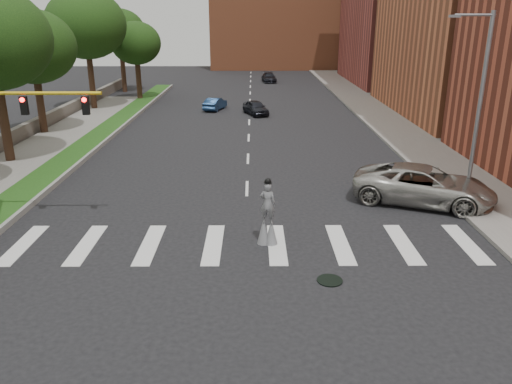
# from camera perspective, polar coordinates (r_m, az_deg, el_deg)

# --- Properties ---
(ground_plane) EXTENTS (160.00, 160.00, 0.00)m
(ground_plane) POSITION_cam_1_polar(r_m,az_deg,el_deg) (19.43, -1.30, -7.25)
(ground_plane) COLOR black
(ground_plane) RESTS_ON ground
(grass_median) EXTENTS (2.00, 60.00, 0.25)m
(grass_median) POSITION_cam_1_polar(r_m,az_deg,el_deg) (40.13, -17.59, 6.08)
(grass_median) COLOR #1A4313
(grass_median) RESTS_ON ground
(median_curb) EXTENTS (0.20, 60.00, 0.28)m
(median_curb) POSITION_cam_1_polar(r_m,az_deg,el_deg) (39.83, -16.14, 6.15)
(median_curb) COLOR gray
(median_curb) RESTS_ON ground
(sidewalk_right) EXTENTS (5.00, 90.00, 0.18)m
(sidewalk_right) POSITION_cam_1_polar(r_m,az_deg,el_deg) (44.92, 15.51, 7.57)
(sidewalk_right) COLOR slate
(sidewalk_right) RESTS_ON ground
(stone_wall) EXTENTS (0.50, 56.00, 1.10)m
(stone_wall) POSITION_cam_1_polar(r_m,az_deg,el_deg) (43.79, -23.85, 6.96)
(stone_wall) COLOR #5D574F
(stone_wall) RESTS_ON ground
(manhole) EXTENTS (0.90, 0.90, 0.04)m
(manhole) POSITION_cam_1_polar(r_m,az_deg,el_deg) (17.85, 8.42, -9.96)
(manhole) COLOR black
(manhole) RESTS_ON ground
(building_far) EXTENTS (16.00, 22.00, 20.00)m
(building_far) POSITION_cam_1_polar(r_m,az_deg,el_deg) (74.61, 17.56, 19.48)
(building_far) COLOR #9A4039
(building_far) RESTS_ON ground
(building_backdrop) EXTENTS (26.00, 14.00, 18.00)m
(building_backdrop) POSITION_cam_1_polar(r_m,az_deg,el_deg) (95.55, 3.23, 19.46)
(building_backdrop) COLOR #B75E39
(building_backdrop) RESTS_ON ground
(streetlight) EXTENTS (2.05, 0.20, 9.00)m
(streetlight) POSITION_cam_1_polar(r_m,az_deg,el_deg) (25.94, 24.04, 9.26)
(streetlight) COLOR slate
(streetlight) RESTS_ON ground
(traffic_signal) EXTENTS (5.30, 0.23, 6.20)m
(traffic_signal) POSITION_cam_1_polar(r_m,az_deg,el_deg) (23.20, -26.34, 6.03)
(traffic_signal) COLOR black
(traffic_signal) RESTS_ON ground
(stilt_performer) EXTENTS (0.83, 0.60, 2.80)m
(stilt_performer) POSITION_cam_1_polar(r_m,az_deg,el_deg) (19.95, 1.33, -3.08)
(stilt_performer) COLOR black
(stilt_performer) RESTS_ON ground
(suv_crossing) EXTENTS (7.38, 5.45, 1.86)m
(suv_crossing) POSITION_cam_1_polar(r_m,az_deg,el_deg) (25.77, 18.62, 0.75)
(suv_crossing) COLOR #A7A59E
(suv_crossing) RESTS_ON ground
(car_near) EXTENTS (2.81, 4.21, 1.33)m
(car_near) POSITION_cam_1_polar(r_m,az_deg,el_deg) (47.70, -0.05, 9.62)
(car_near) COLOR black
(car_near) RESTS_ON ground
(car_mid) EXTENTS (2.26, 3.91, 1.22)m
(car_mid) POSITION_cam_1_polar(r_m,az_deg,el_deg) (50.39, -4.70, 10.01)
(car_mid) COLOR navy
(car_mid) RESTS_ON ground
(car_far) EXTENTS (2.19, 4.57, 1.28)m
(car_far) POSITION_cam_1_polar(r_m,az_deg,el_deg) (72.82, 1.50, 12.95)
(car_far) COLOR black
(car_far) RESTS_ON ground
(tree_3) EXTENTS (6.44, 6.44, 9.38)m
(tree_3) POSITION_cam_1_polar(r_m,az_deg,el_deg) (42.23, -24.19, 14.89)
(tree_3) COLOR black
(tree_3) RESTS_ON ground
(tree_4) EXTENTS (7.58, 7.58, 11.32)m
(tree_4) POSITION_cam_1_polar(r_m,az_deg,el_deg) (52.29, -18.89, 17.65)
(tree_4) COLOR black
(tree_4) RESTS_ON ground
(tree_5) EXTENTS (5.97, 5.97, 9.76)m
(tree_5) POSITION_cam_1_polar(r_m,az_deg,el_deg) (64.67, -15.30, 17.32)
(tree_5) COLOR black
(tree_5) RESTS_ON ground
(tree_6) EXTENTS (5.34, 5.34, 8.38)m
(tree_6) POSITION_cam_1_polar(r_m,az_deg,el_deg) (57.25, -13.56, 16.18)
(tree_6) COLOR black
(tree_6) RESTS_ON ground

